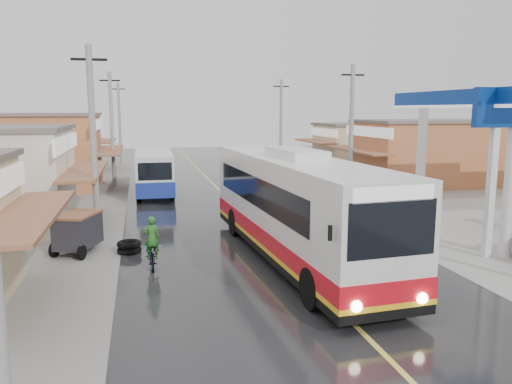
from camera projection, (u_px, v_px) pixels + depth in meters
ground at (334, 305)px, 14.00m from camera, size 120.00×120.00×0.00m
road at (235, 206)px, 28.41m from camera, size 12.00×90.00×0.02m
centre_line at (235, 205)px, 28.41m from camera, size 0.15×90.00×0.01m
shopfronts_left at (1, 206)px, 28.38m from camera, size 11.00×44.00×5.20m
shopfronts_right at (498, 204)px, 28.89m from camera, size 11.00×44.00×4.80m
utility_poles_left at (108, 208)px, 27.80m from camera, size 1.60×50.00×8.00m
utility_poles_right at (349, 201)px, 29.98m from camera, size 1.60×36.00×8.00m
coach_bus at (294, 207)px, 18.02m from camera, size 3.66×13.08×4.04m
second_bus at (154, 171)px, 32.37m from camera, size 2.35×8.35×2.76m
cyclist at (152, 251)px, 17.23m from camera, size 0.64×1.73×1.86m
tricycle_near at (77, 230)px, 18.96m from camera, size 1.91×2.35×1.55m
tyre_stack at (129, 247)px, 19.07m from camera, size 0.93×0.93×0.47m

